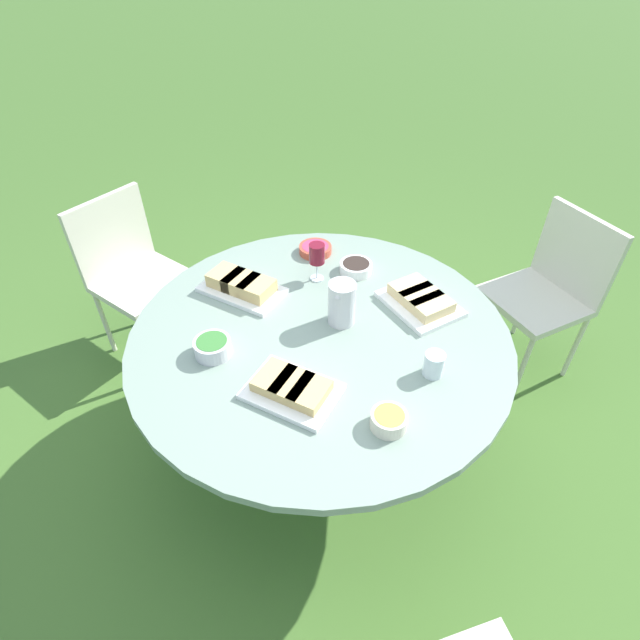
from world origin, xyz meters
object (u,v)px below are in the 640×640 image
object	(u,v)px
dining_table	(320,348)
wine_glass	(317,255)
water_pitcher	(342,303)
chair_far_back	(132,267)
chair_near_right	(550,285)

from	to	relation	value
dining_table	wine_glass	xyz separation A→B (m)	(-0.32, -0.14, 0.21)
dining_table	water_pitcher	size ratio (longest dim) A/B	8.15
dining_table	chair_far_back	xyz separation A→B (m)	(-0.32, -1.21, -0.11)
wine_glass	chair_far_back	bearing A→B (deg)	-89.72
chair_near_right	wine_glass	world-z (taller)	wine_glass
chair_near_right	chair_far_back	xyz separation A→B (m)	(0.65, -2.08, 0.00)
dining_table	chair_far_back	distance (m)	1.25
dining_table	chair_far_back	bearing A→B (deg)	-104.78
dining_table	chair_near_right	distance (m)	1.31
water_pitcher	wine_glass	world-z (taller)	water_pitcher
chair_far_back	wine_glass	size ratio (longest dim) A/B	5.02
dining_table	chair_far_back	size ratio (longest dim) A/B	1.68
chair_far_back	wine_glass	distance (m)	1.11
chair_near_right	chair_far_back	distance (m)	2.18
water_pitcher	wine_glass	distance (m)	0.31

